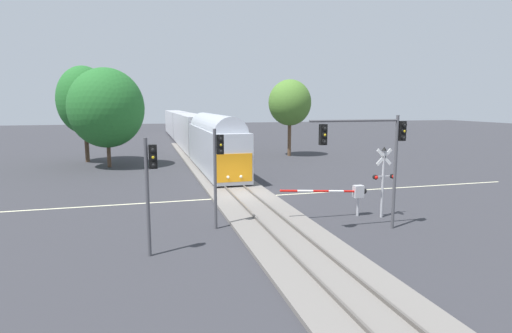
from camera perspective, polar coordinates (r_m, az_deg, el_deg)
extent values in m
plane|color=#333338|center=(28.96, -1.87, -4.25)|extent=(220.00, 220.00, 0.00)
cube|color=beige|center=(28.96, -1.87, -4.25)|extent=(44.00, 0.20, 0.01)
cube|color=slate|center=(28.94, -1.87, -4.08)|extent=(4.40, 80.00, 0.18)
cube|color=#56514C|center=(28.75, -3.27, -3.85)|extent=(0.10, 80.00, 0.14)
cube|color=#56514C|center=(29.08, -0.50, -3.69)|extent=(0.10, 80.00, 0.14)
cube|color=#B2B7C1|center=(39.39, -5.67, 2.51)|extent=(3.00, 17.10, 3.90)
cube|color=orange|center=(31.12, -3.00, -0.19)|extent=(2.76, 0.08, 2.15)
cylinder|color=#B2B7C1|center=(39.24, -5.71, 5.16)|extent=(2.76, 15.39, 2.76)
sphere|color=#F4F2CC|center=(31.13, -3.88, -1.47)|extent=(0.24, 0.24, 0.24)
sphere|color=#F4F2CC|center=(31.34, -2.09, -1.39)|extent=(0.24, 0.24, 0.24)
cube|color=silver|center=(60.44, -9.09, 4.92)|extent=(3.00, 23.79, 4.60)
cube|color=black|center=(60.60, -7.67, 5.24)|extent=(0.04, 21.41, 0.90)
cube|color=gold|center=(60.71, -7.63, 3.88)|extent=(0.04, 21.89, 0.36)
cube|color=silver|center=(84.99, -10.93, 5.93)|extent=(3.00, 23.79, 4.60)
cube|color=black|center=(85.11, -9.91, 6.16)|extent=(0.04, 21.41, 0.90)
cube|color=gold|center=(85.18, -9.88, 5.19)|extent=(0.04, 21.89, 0.36)
cylinder|color=#B7B7BC|center=(24.87, 13.82, -5.37)|extent=(0.14, 0.14, 1.10)
cube|color=#B7B7BC|center=(24.68, 13.90, -3.34)|extent=(0.56, 0.40, 0.70)
sphere|color=black|center=(24.85, 14.61, -3.29)|extent=(0.36, 0.36, 0.36)
cylinder|color=red|center=(24.45, 12.93, -3.35)|extent=(0.95, 0.12, 0.18)
cylinder|color=white|center=(24.01, 10.95, -3.36)|extent=(0.95, 0.12, 0.18)
cylinder|color=red|center=(23.60, 8.89, -3.36)|extent=(0.95, 0.12, 0.18)
cylinder|color=white|center=(23.22, 6.77, -3.36)|extent=(0.95, 0.12, 0.18)
cylinder|color=red|center=(22.88, 4.58, -3.36)|extent=(0.95, 0.12, 0.18)
sphere|color=red|center=(22.72, 3.46, -3.36)|extent=(0.14, 0.14, 0.14)
cylinder|color=#B2B2B7|center=(24.61, 17.02, -2.37)|extent=(0.14, 0.14, 3.85)
cube|color=white|center=(24.35, 17.21, 1.26)|extent=(0.98, 0.05, 0.98)
cube|color=white|center=(24.35, 17.21, 1.26)|extent=(0.98, 0.05, 0.98)
cube|color=#B2B2B7|center=(24.53, 17.07, -1.31)|extent=(1.10, 0.08, 0.08)
cylinder|color=black|center=(24.15, 16.09, -1.42)|extent=(0.26, 0.18, 0.26)
cylinder|color=black|center=(24.74, 18.27, -1.28)|extent=(0.26, 0.18, 0.26)
sphere|color=red|center=(24.07, 16.22, -1.46)|extent=(0.20, 0.20, 0.20)
sphere|color=red|center=(24.66, 18.40, -1.32)|extent=(0.20, 0.20, 0.20)
cone|color=black|center=(24.31, 17.24, 2.37)|extent=(0.28, 0.28, 0.22)
cylinder|color=#4C4C51|center=(18.04, -14.69, -4.22)|extent=(0.16, 0.16, 5.09)
cube|color=black|center=(17.75, -14.00, 1.32)|extent=(0.34, 0.26, 1.00)
sphere|color=#262626|center=(17.56, -14.03, 2.30)|extent=(0.20, 0.20, 0.20)
cylinder|color=black|center=(17.53, -14.03, 2.28)|extent=(0.24, 0.10, 0.24)
sphere|color=yellow|center=(17.60, -13.99, 1.26)|extent=(0.20, 0.20, 0.20)
cylinder|color=black|center=(17.57, -13.99, 1.25)|extent=(0.24, 0.10, 0.24)
sphere|color=#262626|center=(17.64, -13.95, 0.23)|extent=(0.20, 0.20, 0.20)
cylinder|color=black|center=(17.61, -13.95, 0.22)|extent=(0.24, 0.10, 0.24)
cylinder|color=#4C4C51|center=(21.38, -5.64, -1.81)|extent=(0.16, 0.16, 5.21)
cube|color=black|center=(21.17, -4.96, 3.04)|extent=(0.34, 0.26, 1.00)
sphere|color=#262626|center=(21.00, -4.90, 3.87)|extent=(0.20, 0.20, 0.20)
cylinder|color=black|center=(20.97, -4.88, 3.87)|extent=(0.24, 0.10, 0.24)
sphere|color=yellow|center=(21.02, -4.89, 3.00)|extent=(0.20, 0.20, 0.20)
cylinder|color=black|center=(20.99, -4.87, 3.00)|extent=(0.24, 0.10, 0.24)
sphere|color=#262626|center=(21.06, -4.88, 2.14)|extent=(0.20, 0.20, 0.20)
cylinder|color=black|center=(21.03, -4.86, 2.13)|extent=(0.24, 0.10, 0.24)
cylinder|color=#4C4C51|center=(22.45, 18.57, -0.83)|extent=(0.16, 0.16, 5.90)
cube|color=black|center=(22.37, 19.44, 4.64)|extent=(0.34, 0.26, 1.00)
sphere|color=#262626|center=(22.23, 19.70, 5.43)|extent=(0.20, 0.20, 0.20)
cylinder|color=black|center=(22.21, 19.74, 5.42)|extent=(0.24, 0.10, 0.24)
sphere|color=yellow|center=(22.25, 19.66, 4.61)|extent=(0.20, 0.20, 0.20)
cylinder|color=black|center=(22.23, 19.70, 4.60)|extent=(0.24, 0.10, 0.24)
sphere|color=#262626|center=(22.27, 19.61, 3.79)|extent=(0.20, 0.20, 0.20)
cylinder|color=black|center=(22.25, 19.66, 3.78)|extent=(0.24, 0.10, 0.24)
cylinder|color=#4C4C51|center=(20.94, 13.45, 6.16)|extent=(4.78, 0.12, 0.12)
cube|color=black|center=(20.23, 9.21, 4.36)|extent=(0.34, 0.26, 1.00)
sphere|color=#262626|center=(20.07, 9.41, 5.24)|extent=(0.20, 0.20, 0.20)
cylinder|color=black|center=(20.05, 9.45, 5.23)|extent=(0.24, 0.10, 0.24)
sphere|color=yellow|center=(20.09, 9.39, 4.33)|extent=(0.20, 0.20, 0.20)
cylinder|color=black|center=(20.07, 9.42, 4.32)|extent=(0.24, 0.10, 0.24)
sphere|color=#262626|center=(20.12, 9.37, 3.42)|extent=(0.20, 0.20, 0.20)
cylinder|color=black|center=(20.09, 9.40, 3.41)|extent=(0.24, 0.10, 0.24)
cylinder|color=#4C3828|center=(49.70, -22.26, 2.89)|extent=(0.45, 0.45, 4.05)
ellipsoid|color=#236628|center=(49.50, -22.59, 8.43)|extent=(5.72, 5.72, 7.40)
cylinder|color=#4C3828|center=(44.92, -19.60, 1.83)|extent=(0.39, 0.39, 3.03)
ellipsoid|color=#236628|center=(44.65, -19.89, 7.59)|extent=(7.47, 7.47, 7.99)
cylinder|color=brown|center=(51.66, 4.61, 3.94)|extent=(0.43, 0.43, 4.47)
ellipsoid|color=#4C7A2D|center=(51.49, 4.67, 8.76)|extent=(5.23, 5.23, 5.60)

